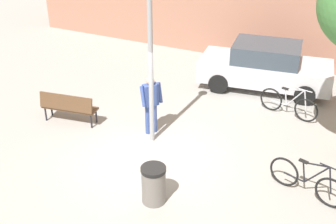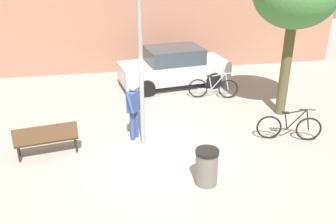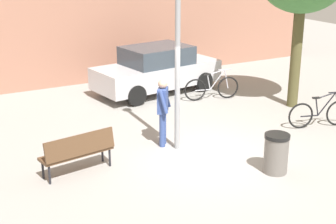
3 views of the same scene
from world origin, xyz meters
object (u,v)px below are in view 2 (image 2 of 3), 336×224
Objects in this scene: lamppost at (140,41)px; bicycle_black at (289,127)px; parked_car_silver at (174,67)px; trash_bin at (207,167)px; person_by_lamppost at (134,107)px; bicycle_silver at (213,88)px; park_bench at (46,137)px.

lamppost is 4.86m from bicycle_black.
parked_car_silver is (1.78, 4.52, -2.14)m from lamppost.
lamppost reaches higher than trash_bin.
bicycle_silver is (3.14, 2.62, -0.58)m from person_by_lamppost.
person_by_lamppost is at bearing 121.02° from lamppost.
bicycle_black is 0.99× the size of bicycle_silver.
person_by_lamppost is (-0.20, 0.34, -1.95)m from lamppost.
lamppost reaches higher than bicycle_silver.
lamppost is 2.83× the size of bicycle_black.
bicycle_black is at bearing -71.39° from bicycle_silver.
lamppost reaches higher than park_bench.
bicycle_black is (4.12, -0.53, -2.54)m from lamppost.
trash_bin is (-2.91, -1.65, 0.06)m from bicycle_black.
person_by_lamppost is 0.95× the size of bicycle_black.
park_bench is 0.38× the size of parked_car_silver.
person_by_lamppost is at bearing 168.56° from bicycle_black.
bicycle_black is 2.00× the size of trash_bin.
person_by_lamppost reaches higher than trash_bin.
person_by_lamppost is at bearing 119.23° from trash_bin.
parked_car_silver reaches higher than bicycle_silver.
trash_bin is at bearing -27.52° from park_bench.
park_bench is 0.93× the size of bicycle_silver.
parked_car_silver is at bearing 85.09° from trash_bin.
person_by_lamppost is at bearing -140.21° from bicycle_silver.
bicycle_black is 3.34m from trash_bin.
lamppost is 1.99m from person_by_lamppost.
person_by_lamppost is 2.94m from trash_bin.
person_by_lamppost is 2.45m from park_bench.
bicycle_black is at bearing -65.22° from parked_car_silver.
parked_car_silver reaches higher than park_bench.
parked_car_silver is (4.33, 4.75, 0.23)m from park_bench.
bicycle_silver is at bearing 45.18° from lamppost.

